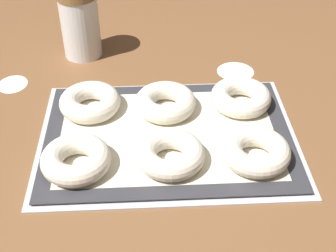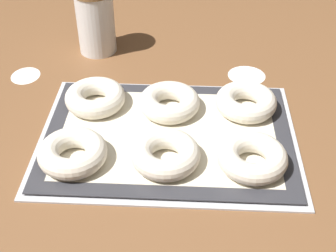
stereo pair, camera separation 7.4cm
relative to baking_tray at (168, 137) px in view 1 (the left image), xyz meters
The scene contains 12 objects.
ground_plane 0.01m from the baking_tray, 25.77° to the right, with size 2.80×2.80×0.00m, color brown.
baking_tray is the anchor object (origin of this frame).
baking_mat 0.01m from the baking_tray, 90.00° to the right, with size 0.50×0.35×0.00m.
bagel_front_left 0.20m from the baking_tray, 153.19° to the right, with size 0.13×0.13×0.04m.
bagel_front_center 0.09m from the baking_tray, 90.38° to the right, with size 0.13×0.13×0.04m.
bagel_front_right 0.18m from the baking_tray, 27.73° to the right, with size 0.13×0.13×0.04m.
bagel_back_left 0.19m from the baking_tray, 150.96° to the left, with size 0.13×0.13×0.04m.
bagel_back_center 0.09m from the baking_tray, 91.00° to the left, with size 0.13×0.13×0.04m.
bagel_back_right 0.19m from the baking_tray, 29.18° to the left, with size 0.13×0.13×0.04m.
flour_canister 0.41m from the baking_tray, 120.00° to the left, with size 0.10×0.10×0.17m.
flour_patch_near 0.30m from the baking_tray, 53.66° to the left, with size 0.09×0.09×0.00m.
flour_patch_far 0.42m from the baking_tray, 148.95° to the left, with size 0.07×0.08×0.00m.
Camera 1 is at (-0.05, -0.72, 0.62)m, focal length 50.00 mm.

